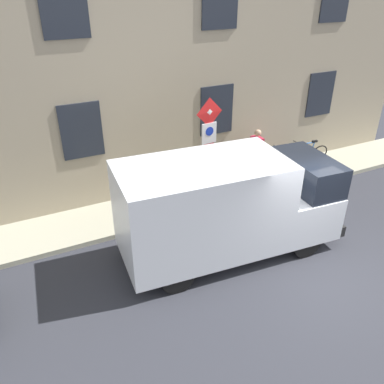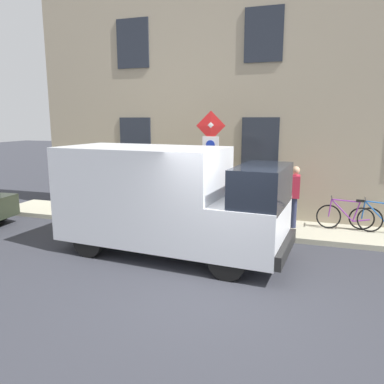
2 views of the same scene
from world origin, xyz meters
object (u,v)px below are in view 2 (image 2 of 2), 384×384
(bicycle_blue, at_px, (383,219))
(bicycle_purple, at_px, (349,217))
(sign_post_stacked, at_px, (211,157))
(delivery_van, at_px, (166,198))
(litter_bin, at_px, (260,215))
(pedestrian, at_px, (295,194))

(bicycle_blue, xyz_separation_m, bicycle_purple, (-0.00, 0.85, 0.00))
(sign_post_stacked, xyz_separation_m, bicycle_blue, (1.01, -4.50, -1.62))
(delivery_van, height_order, litter_bin, delivery_van)
(bicycle_blue, bearing_deg, bicycle_purple, 4.87)
(sign_post_stacked, distance_m, pedestrian, 2.59)
(pedestrian, distance_m, litter_bin, 1.20)
(litter_bin, bearing_deg, bicycle_blue, -74.58)
(sign_post_stacked, bearing_deg, pedestrian, -68.92)
(bicycle_blue, bearing_deg, delivery_van, 34.82)
(litter_bin, bearing_deg, sign_post_stacked, 96.13)
(sign_post_stacked, height_order, bicycle_blue, sign_post_stacked)
(sign_post_stacked, xyz_separation_m, pedestrian, (0.85, -2.20, -1.06))
(delivery_van, height_order, bicycle_purple, delivery_van)
(bicycle_purple, height_order, litter_bin, litter_bin)
(delivery_van, xyz_separation_m, pedestrian, (2.75, -2.74, -0.26))
(sign_post_stacked, relative_size, bicycle_purple, 1.80)
(bicycle_purple, xyz_separation_m, litter_bin, (-0.87, 2.29, 0.08))
(bicycle_blue, relative_size, litter_bin, 1.91)
(bicycle_blue, distance_m, pedestrian, 2.37)
(bicycle_purple, bearing_deg, bicycle_blue, -179.01)
(delivery_van, relative_size, bicycle_purple, 3.19)
(bicycle_purple, bearing_deg, delivery_van, 35.71)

